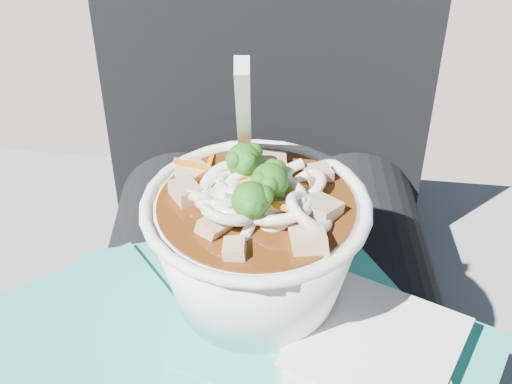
{
  "coord_description": "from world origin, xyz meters",
  "views": [
    {
      "loc": [
        -0.01,
        -0.41,
        1.04
      ],
      "look_at": [
        -0.01,
        -0.0,
        0.73
      ],
      "focal_mm": 50.0,
      "sensor_mm": 36.0,
      "label": 1
    }
  ],
  "objects_px": {
    "person_body": "(269,273)",
    "plastic_bag": "(246,345)",
    "lap": "(269,365)",
    "udon_bowl": "(255,238)"
  },
  "relations": [
    {
      "from": "plastic_bag",
      "to": "udon_bowl",
      "type": "bearing_deg",
      "value": 81.12
    },
    {
      "from": "person_body",
      "to": "plastic_bag",
      "type": "height_order",
      "value": "person_body"
    },
    {
      "from": "person_body",
      "to": "plastic_bag",
      "type": "distance_m",
      "value": 0.15
    },
    {
      "from": "lap",
      "to": "person_body",
      "type": "xyz_separation_m",
      "value": [
        0.0,
        0.09,
        0.02
      ]
    },
    {
      "from": "lap",
      "to": "person_body",
      "type": "distance_m",
      "value": 0.09
    },
    {
      "from": "udon_bowl",
      "to": "plastic_bag",
      "type": "bearing_deg",
      "value": -98.88
    },
    {
      "from": "plastic_bag",
      "to": "person_body",
      "type": "bearing_deg",
      "value": 82.22
    },
    {
      "from": "lap",
      "to": "plastic_bag",
      "type": "xyz_separation_m",
      "value": [
        -0.02,
        -0.05,
        0.08
      ]
    },
    {
      "from": "plastic_bag",
      "to": "udon_bowl",
      "type": "xyz_separation_m",
      "value": [
        0.01,
        0.04,
        0.07
      ]
    },
    {
      "from": "udon_bowl",
      "to": "lap",
      "type": "bearing_deg",
      "value": 16.64
    }
  ]
}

